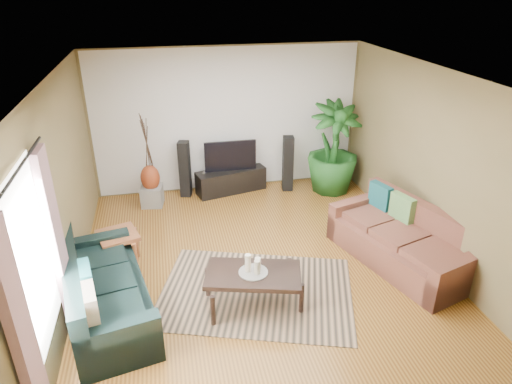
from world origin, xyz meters
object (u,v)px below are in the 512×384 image
object	(u,v)px
television	(230,156)
speaker_left	(185,169)
sofa_right	(401,237)
potted_plant	(333,148)
coffee_table	(253,288)
pedestal	(152,196)
speaker_right	(288,164)
vase	(150,178)
side_table	(120,250)
tv_stand	(231,181)
sofa_left	(106,286)

from	to	relation	value
television	speaker_left	bearing A→B (deg)	180.00
sofa_right	potted_plant	world-z (taller)	potted_plant
coffee_table	potted_plant	world-z (taller)	potted_plant
speaker_left	pedestal	xyz separation A→B (m)	(-0.63, -0.28, -0.35)
speaker_right	vase	xyz separation A→B (m)	(-2.58, -0.15, 0.00)
side_table	pedestal	bearing A→B (deg)	76.70
coffee_table	tv_stand	xyz separation A→B (m)	(0.26, 3.38, -0.02)
sofa_right	coffee_table	bearing A→B (deg)	-95.30
coffee_table	speaker_right	size ratio (longest dim) A/B	1.09
sofa_left	pedestal	xyz separation A→B (m)	(0.53, 2.93, -0.24)
speaker_right	side_table	bearing A→B (deg)	-137.72
coffee_table	television	world-z (taller)	television
speaker_left	speaker_right	xyz separation A→B (m)	(1.95, -0.14, 0.00)
coffee_table	side_table	xyz separation A→B (m)	(-1.68, 1.19, 0.04)
speaker_right	potted_plant	xyz separation A→B (m)	(0.81, -0.20, 0.33)
tv_stand	television	size ratio (longest dim) A/B	1.36
sofa_left	side_table	size ratio (longest dim) A/B	3.73
sofa_left	vase	world-z (taller)	sofa_left
speaker_right	potted_plant	distance (m)	0.90
sofa_left	coffee_table	xyz separation A→B (m)	(1.77, -0.17, -0.19)
vase	potted_plant	bearing A→B (deg)	-1.00
sofa_right	coffee_table	distance (m)	2.32
speaker_right	potted_plant	world-z (taller)	potted_plant
sofa_right	vase	distance (m)	4.36
speaker_left	speaker_right	distance (m)	1.95
sofa_left	speaker_left	world-z (taller)	speaker_left
pedestal	coffee_table	bearing A→B (deg)	-68.35
side_table	sofa_left	bearing A→B (deg)	-94.73
speaker_right	pedestal	distance (m)	2.61
pedestal	speaker_left	bearing A→B (deg)	24.12
sofa_right	side_table	world-z (taller)	sofa_right
speaker_left	television	bearing A→B (deg)	15.21
coffee_table	side_table	size ratio (longest dim) A/B	2.13
sofa_right	sofa_left	bearing A→B (deg)	-103.10
sofa_left	potted_plant	world-z (taller)	potted_plant
television	vase	distance (m)	1.53
sofa_right	coffee_table	size ratio (longest dim) A/B	1.82
speaker_right	side_table	world-z (taller)	speaker_right
speaker_right	speaker_left	bearing A→B (deg)	-175.87
sofa_right	pedestal	size ratio (longest dim) A/B	5.78
speaker_left	pedestal	world-z (taller)	speaker_left
speaker_right	coffee_table	bearing A→B (deg)	-104.38
television	potted_plant	distance (m)	1.94
speaker_right	pedestal	bearing A→B (deg)	-168.62
sofa_left	tv_stand	world-z (taller)	sofa_left
speaker_left	speaker_right	bearing A→B (deg)	11.18
television	speaker_right	size ratio (longest dim) A/B	0.91
tv_stand	speaker_right	size ratio (longest dim) A/B	1.24
sofa_left	tv_stand	distance (m)	3.80
coffee_table	speaker_left	size ratio (longest dim) A/B	1.10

